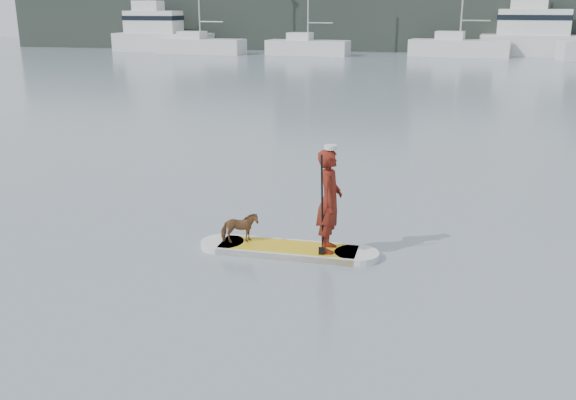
% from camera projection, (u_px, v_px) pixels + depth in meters
% --- Properties ---
extents(ground, '(140.00, 140.00, 0.00)m').
position_uv_depth(ground, '(490.00, 214.00, 13.81)').
color(ground, slate).
rests_on(ground, ground).
extents(paddleboard, '(3.30, 0.84, 0.12)m').
position_uv_depth(paddleboard, '(288.00, 250.00, 11.62)').
color(paddleboard, gold).
rests_on(paddleboard, ground).
extents(paddler, '(0.48, 0.69, 1.83)m').
position_uv_depth(paddler, '(329.00, 201.00, 11.17)').
color(paddler, maroon).
rests_on(paddler, paddleboard).
extents(white_cap, '(0.22, 0.22, 0.07)m').
position_uv_depth(white_cap, '(330.00, 147.00, 10.90)').
color(white_cap, silver).
rests_on(white_cap, paddler).
extents(dog, '(0.74, 0.55, 0.57)m').
position_uv_depth(dog, '(240.00, 228.00, 11.72)').
color(dog, brown).
rests_on(dog, paddleboard).
extents(paddle, '(0.10, 0.30, 2.00)m').
position_uv_depth(paddle, '(322.00, 218.00, 11.02)').
color(paddle, black).
rests_on(paddle, ground).
extents(sailboat_b, '(8.48, 3.29, 12.30)m').
position_uv_depth(sailboat_b, '(200.00, 44.00, 59.47)').
color(sailboat_b, silver).
rests_on(sailboat_b, ground).
extents(sailboat_c, '(7.60, 3.25, 10.59)m').
position_uv_depth(sailboat_c, '(307.00, 46.00, 57.54)').
color(sailboat_c, silver).
rests_on(sailboat_c, ground).
extents(sailboat_d, '(8.89, 3.99, 12.64)m').
position_uv_depth(sailboat_d, '(458.00, 46.00, 56.36)').
color(sailboat_d, silver).
rests_on(sailboat_d, ground).
extents(motor_yacht_a, '(11.39, 4.95, 6.61)m').
position_uv_depth(motor_yacht_a, '(540.00, 34.00, 56.78)').
color(motor_yacht_a, silver).
rests_on(motor_yacht_a, ground).
extents(motor_yacht_b, '(9.72, 3.86, 6.29)m').
position_uv_depth(motor_yacht_b, '(159.00, 33.00, 62.75)').
color(motor_yacht_b, silver).
rests_on(motor_yacht_b, ground).
extents(shore_mass, '(90.00, 6.00, 6.00)m').
position_uv_depth(shore_mass, '(447.00, 19.00, 62.52)').
color(shore_mass, '#202823').
rests_on(shore_mass, ground).
extents(shore_building_west, '(14.00, 4.00, 9.00)m').
position_uv_depth(shore_building_west, '(346.00, 3.00, 65.03)').
color(shore_building_west, '#202823').
rests_on(shore_building_west, ground).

